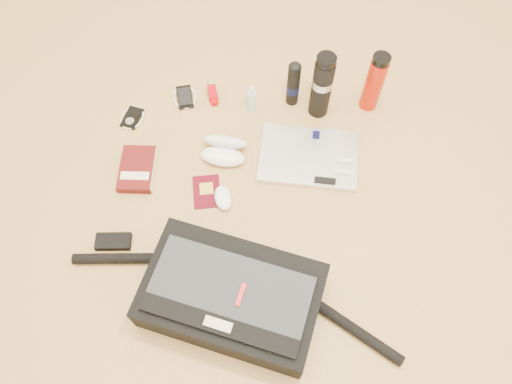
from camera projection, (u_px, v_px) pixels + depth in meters
ground at (251, 212)px, 1.69m from camera, size 4.00×4.00×0.00m
messenger_bag at (231, 295)px, 1.49m from camera, size 1.02×0.46×0.15m
laptop at (309, 157)px, 1.78m from camera, size 0.37×0.28×0.03m
book at (138, 169)px, 1.75m from camera, size 0.12×0.18×0.03m
passport at (207, 191)px, 1.73m from camera, size 0.11×0.14×0.01m
mouse at (223, 198)px, 1.70m from camera, size 0.08×0.11×0.03m
sunglasses_case at (224, 149)px, 1.77m from camera, size 0.18×0.16×0.09m
ipod at (132, 118)px, 1.87m from camera, size 0.10×0.11×0.01m
phone at (185, 97)px, 1.92m from camera, size 0.10×0.12×0.01m
inhaler at (212, 92)px, 1.91m from camera, size 0.05×0.12×0.03m
spray_bottle at (252, 100)px, 1.85m from camera, size 0.04×0.04×0.12m
aerosol_can at (293, 84)px, 1.83m from camera, size 0.06×0.06×0.20m
thermos_black at (322, 86)px, 1.77m from camera, size 0.08×0.08×0.28m
thermos_red at (374, 82)px, 1.79m from camera, size 0.07×0.07×0.26m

